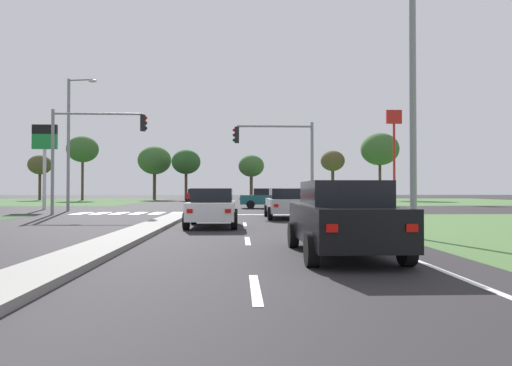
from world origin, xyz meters
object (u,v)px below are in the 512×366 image
object	(u,v)px
treeline_second	(83,149)
treeline_sixth	(380,149)
fuel_price_totem	(45,147)
car_black_seventh	(342,218)
car_teal_near	(268,198)
treeline_near	(40,165)
car_white_fifth	(212,207)
treeline_seventh	(333,161)
traffic_signal_near_right	(282,150)
street_lamp_second	(71,137)
car_red_third	(195,195)
traffic_signal_near_left	(87,142)
car_silver_fourth	(286,203)
treeline_fourth	(186,162)
treeline_third	(155,161)
fastfood_pole_sign	(394,135)
treeline_fifth	(251,166)
street_lamp_near	(420,52)

from	to	relation	value
treeline_second	treeline_sixth	world-z (taller)	treeline_sixth
fuel_price_totem	car_black_seventh	bearing A→B (deg)	-54.79
car_teal_near	treeline_sixth	size ratio (longest dim) A/B	0.47
treeline_near	car_white_fifth	bearing A→B (deg)	-59.72
treeline_second	treeline_seventh	size ratio (longest dim) A/B	1.24
car_teal_near	car_black_seventh	distance (m)	25.35
traffic_signal_near_right	treeline_second	world-z (taller)	treeline_second
fuel_price_totem	treeline_near	world-z (taller)	treeline_near
street_lamp_second	treeline_near	size ratio (longest dim) A/B	1.39
car_white_fifth	traffic_signal_near_right	size ratio (longest dim) A/B	0.76
treeline_sixth	car_red_third	bearing A→B (deg)	-166.28
traffic_signal_near_left	car_red_third	bearing A→B (deg)	83.90
car_silver_fourth	treeline_near	size ratio (longest dim) A/B	0.70
treeline_near	treeline_sixth	bearing A→B (deg)	-2.12
car_teal_near	car_black_seventh	xyz separation A→B (m)	(-0.03, -25.35, 0.02)
car_teal_near	fuel_price_totem	bearing A→B (deg)	-83.57
traffic_signal_near_left	treeline_fourth	world-z (taller)	treeline_fourth
car_red_third	treeline_third	world-z (taller)	treeline_third
treeline_sixth	traffic_signal_near_right	bearing A→B (deg)	-115.70
fastfood_pole_sign	treeline_second	size ratio (longest dim) A/B	1.19
car_teal_near	treeline_fifth	xyz separation A→B (m)	(-0.48, 30.82, 4.20)
car_teal_near	street_lamp_second	world-z (taller)	street_lamp_second
treeline_third	treeline_fourth	bearing A→B (deg)	-25.90
street_lamp_near	fastfood_pole_sign	size ratio (longest dim) A/B	0.92
car_teal_near	street_lamp_near	size ratio (longest dim) A/B	0.45
car_teal_near	treeline_fourth	size ratio (longest dim) A/B	0.62
car_black_seventh	treeline_fourth	bearing A→B (deg)	100.33
traffic_signal_near_left	treeline_near	size ratio (longest dim) A/B	0.94
street_lamp_near	treeline_third	bearing A→B (deg)	108.67
car_red_third	car_silver_fourth	xyz separation A→B (m)	(8.05, -34.25, -0.04)
street_lamp_second	treeline_seventh	size ratio (longest dim) A/B	1.24
street_lamp_near	treeline_sixth	bearing A→B (deg)	73.41
car_black_seventh	fastfood_pole_sign	world-z (taller)	fastfood_pole_sign
traffic_signal_near_left	treeline_seventh	bearing A→B (deg)	59.68
treeline_fourth	fastfood_pole_sign	bearing A→B (deg)	-26.87
street_lamp_second	treeline_third	xyz separation A→B (m)	(-1.11, 35.76, 0.81)
fuel_price_totem	treeline_third	world-z (taller)	treeline_third
car_black_seventh	treeline_near	bearing A→B (deg)	119.31
traffic_signal_near_right	treeline_seventh	world-z (taller)	treeline_seventh
treeline_third	treeline_sixth	xyz separation A→B (m)	(32.98, -3.41, 1.48)
treeline_fifth	treeline_seventh	xyz separation A→B (m)	(12.10, -0.62, 0.72)
treeline_fifth	traffic_signal_near_right	bearing A→B (deg)	-88.88
traffic_signal_near_right	treeline_seventh	bearing A→B (deg)	73.81
traffic_signal_near_left	fuel_price_totem	world-z (taller)	fuel_price_totem
fastfood_pole_sign	treeline_seventh	distance (m)	14.97
treeline_third	car_white_fifth	bearing A→B (deg)	-76.69
fastfood_pole_sign	treeline_seventh	size ratio (longest dim) A/B	1.48
fuel_price_totem	treeline_fifth	world-z (taller)	treeline_fifth
fastfood_pole_sign	car_black_seventh	bearing A→B (deg)	-110.99
car_black_seventh	treeline_seventh	distance (m)	56.97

